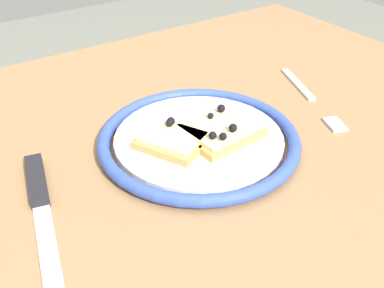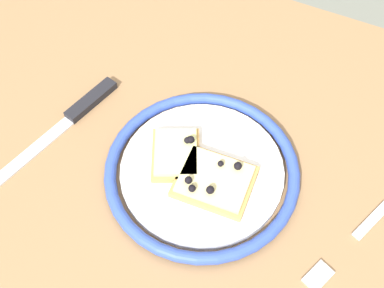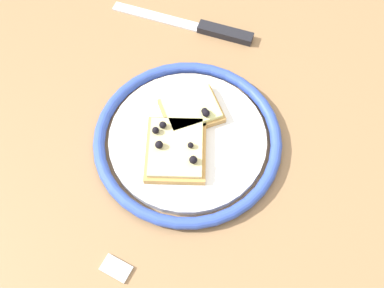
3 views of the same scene
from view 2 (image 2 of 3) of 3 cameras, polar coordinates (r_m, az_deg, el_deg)
The scene contains 6 objects.
dining_table at distance 0.74m, azimuth 0.07°, elevation -6.29°, with size 1.04×0.76×0.78m.
plate at distance 0.63m, azimuth 1.22°, elevation -3.23°, with size 0.26×0.26×0.02m.
pizza_slice_near at distance 0.61m, azimuth 2.75°, elevation -4.47°, with size 0.10×0.09×0.03m.
pizza_slice_far at distance 0.63m, azimuth -1.95°, elevation -1.18°, with size 0.09×0.10×0.03m.
knife at distance 0.71m, azimuth -14.00°, elevation 3.56°, with size 0.07×0.24×0.01m.
fork at distance 0.63m, azimuth 19.62°, elevation -10.23°, with size 0.09×0.19×0.00m.
Camera 2 is at (-0.15, 0.30, 1.33)m, focal length 43.93 mm.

